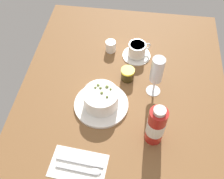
# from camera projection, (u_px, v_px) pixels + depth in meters

# --- Properties ---
(ground_plane) EXTENTS (1.10, 0.84, 0.03)m
(ground_plane) POSITION_uv_depth(u_px,v_px,m) (122.00, 97.00, 1.10)
(ground_plane) COLOR brown
(porridge_bowl) EXTENTS (0.21, 0.21, 0.09)m
(porridge_bowl) POSITION_uv_depth(u_px,v_px,m) (101.00, 100.00, 1.03)
(porridge_bowl) COLOR white
(porridge_bowl) RESTS_ON ground_plane
(cutlery_setting) EXTENTS (0.13, 0.20, 0.01)m
(cutlery_setting) POSITION_uv_depth(u_px,v_px,m) (80.00, 166.00, 0.91)
(cutlery_setting) COLOR white
(cutlery_setting) RESTS_ON ground_plane
(coffee_cup) EXTENTS (0.13, 0.13, 0.07)m
(coffee_cup) POSITION_uv_depth(u_px,v_px,m) (137.00, 51.00, 1.19)
(coffee_cup) COLOR white
(coffee_cup) RESTS_ON ground_plane
(creamer_jug) EXTENTS (0.05, 0.06, 0.06)m
(creamer_jug) POSITION_uv_depth(u_px,v_px,m) (110.00, 46.00, 1.22)
(creamer_jug) COLOR white
(creamer_jug) RESTS_ON ground_plane
(wine_glass) EXTENTS (0.06, 0.06, 0.18)m
(wine_glass) POSITION_uv_depth(u_px,v_px,m) (157.00, 72.00, 1.00)
(wine_glass) COLOR white
(wine_glass) RESTS_ON ground_plane
(jam_jar) EXTENTS (0.06, 0.06, 0.05)m
(jam_jar) POSITION_uv_depth(u_px,v_px,m) (128.00, 74.00, 1.12)
(jam_jar) COLOR #342B12
(jam_jar) RESTS_ON ground_plane
(sauce_bottle_red) EXTENTS (0.06, 0.06, 0.18)m
(sauce_bottle_red) POSITION_uv_depth(u_px,v_px,m) (156.00, 126.00, 0.90)
(sauce_bottle_red) COLOR #B21E19
(sauce_bottle_red) RESTS_ON ground_plane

